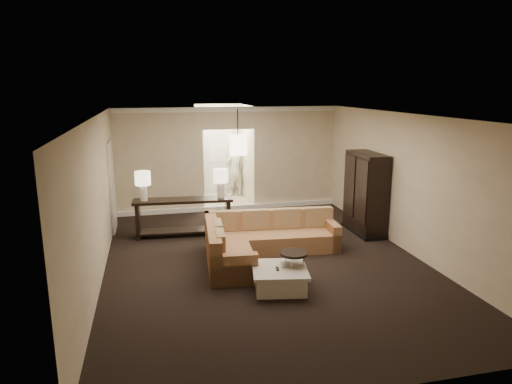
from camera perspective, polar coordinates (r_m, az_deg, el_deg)
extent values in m
plane|color=black|center=(8.94, 1.14, -8.74)|extent=(8.00, 8.00, 0.00)
cube|color=beige|center=(12.37, -3.40, 4.11)|extent=(6.00, 0.04, 2.80)
cube|color=beige|center=(4.93, 12.92, -10.25)|extent=(6.00, 0.04, 2.80)
cube|color=beige|center=(8.32, -19.26, -1.03)|extent=(0.04, 8.00, 2.80)
cube|color=beige|center=(9.69, 18.64, 0.94)|extent=(0.04, 8.00, 2.80)
cube|color=silver|center=(8.32, 1.23, 9.47)|extent=(6.00, 8.00, 0.02)
cube|color=white|center=(12.18, -3.44, 10.26)|extent=(6.00, 0.10, 0.12)
cube|color=white|center=(12.60, -3.28, -1.95)|extent=(6.00, 0.10, 0.12)
cube|color=silver|center=(11.12, -17.55, 0.66)|extent=(0.05, 0.90, 2.10)
cube|color=beige|center=(13.62, -4.04, -1.08)|extent=(1.40, 2.00, 0.01)
cube|color=beige|center=(13.25, -7.13, 4.63)|extent=(0.04, 2.00, 2.80)
cube|color=beige|center=(13.47, -1.18, 4.87)|extent=(0.04, 2.00, 2.80)
cube|color=beige|center=(14.32, -4.77, 5.32)|extent=(1.40, 0.04, 2.80)
cube|color=silver|center=(14.35, -4.72, 3.92)|extent=(0.90, 0.05, 2.10)
cube|color=brown|center=(9.49, 2.02, -6.20)|extent=(2.78, 1.03, 0.38)
cube|color=brown|center=(8.40, -3.15, -8.84)|extent=(0.92, 1.33, 0.38)
cube|color=brown|center=(9.65, 1.72, -3.39)|extent=(2.73, 0.44, 0.42)
cube|color=brown|center=(8.67, -5.44, -5.37)|extent=(0.39, 2.19, 0.42)
cube|color=brown|center=(9.76, 9.40, -5.26)|extent=(0.25, 0.83, 0.56)
cube|color=brown|center=(7.87, -2.78, -9.69)|extent=(0.83, 0.25, 0.56)
cube|color=#8E6A4C|center=(9.48, -4.19, -3.60)|extent=(0.57, 0.19, 0.42)
cube|color=#8E6A4C|center=(9.55, -0.11, -3.44)|extent=(0.57, 0.19, 0.42)
cube|color=#8E6A4C|center=(9.67, 3.88, -3.26)|extent=(0.57, 0.19, 0.42)
cube|color=#8E6A4C|center=(9.83, 7.76, -3.08)|extent=(0.57, 0.19, 0.42)
cube|color=#8E6A4C|center=(8.76, -4.76, -5.04)|extent=(0.19, 0.55, 0.42)
cube|color=#8E6A4C|center=(8.16, -4.47, -6.42)|extent=(0.19, 0.55, 0.42)
cube|color=beige|center=(7.80, 2.97, -10.90)|extent=(0.95, 0.95, 0.31)
cube|color=beige|center=(7.73, 2.99, -9.68)|extent=(1.05, 1.05, 0.05)
cube|color=black|center=(7.67, 2.69, -9.57)|extent=(0.07, 0.15, 0.02)
cube|color=beige|center=(7.86, 3.89, -9.05)|extent=(0.24, 0.30, 0.01)
cube|color=black|center=(10.37, -9.11, -1.03)|extent=(2.24, 0.64, 0.06)
cube|color=black|center=(10.53, -14.52, -3.46)|extent=(0.11, 0.46, 0.81)
cube|color=black|center=(10.53, -3.53, -3.05)|extent=(0.11, 0.46, 0.81)
cube|color=black|center=(10.56, -8.97, -4.74)|extent=(2.14, 0.59, 0.04)
cube|color=black|center=(10.74, 13.54, -0.15)|extent=(0.52, 1.24, 1.86)
cube|color=black|center=(10.32, 13.02, 0.10)|extent=(0.03, 0.55, 1.42)
cube|color=black|center=(10.87, 11.59, 0.82)|extent=(0.03, 0.55, 1.42)
cube|color=black|center=(10.97, 13.29, -4.67)|extent=(0.55, 1.30, 0.09)
cylinder|color=black|center=(7.82, 4.72, -7.66)|extent=(0.47, 0.47, 0.04)
torus|color=silver|center=(7.99, 4.66, -10.71)|extent=(0.39, 0.39, 0.03)
cylinder|color=silver|center=(7.99, 5.91, -9.44)|extent=(0.03, 0.03, 0.55)
cylinder|color=silver|center=(8.03, 3.68, -9.26)|extent=(0.03, 0.03, 0.55)
cylinder|color=silver|center=(7.76, 4.46, -10.09)|extent=(0.03, 0.03, 0.55)
cylinder|color=silver|center=(10.36, -13.88, -0.09)|extent=(0.16, 0.16, 0.35)
cylinder|color=#FFEDBF|center=(10.29, -13.98, 1.68)|extent=(0.34, 0.34, 0.30)
cylinder|color=silver|center=(10.36, -4.41, 0.26)|extent=(0.16, 0.16, 0.35)
cylinder|color=#FFEDBF|center=(10.29, -4.44, 2.04)|extent=(0.34, 0.34, 0.30)
cylinder|color=black|center=(10.97, -2.31, 8.76)|extent=(0.02, 0.02, 0.60)
cube|color=#F9E7C2|center=(11.03, -2.28, 5.91)|extent=(0.38, 0.38, 0.48)
imported|color=#EAE4C6|center=(14.09, -2.67, 3.06)|extent=(0.69, 0.52, 1.75)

